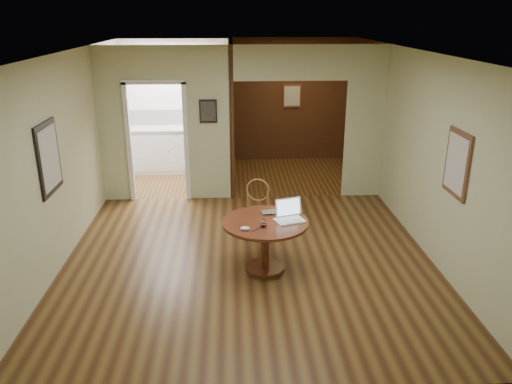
{
  "coord_description": "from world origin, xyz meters",
  "views": [
    {
      "loc": [
        -0.21,
        -6.08,
        3.21
      ],
      "look_at": [
        0.09,
        -0.2,
        1.08
      ],
      "focal_mm": 35.0,
      "sensor_mm": 36.0,
      "label": 1
    }
  ],
  "objects_px": {
    "dining_table": "(265,234)",
    "chair": "(257,206)",
    "closed_laptop": "(276,213)",
    "open_laptop": "(289,214)"
  },
  "relations": [
    {
      "from": "dining_table",
      "to": "chair",
      "type": "distance_m",
      "value": 1.0
    },
    {
      "from": "chair",
      "to": "open_laptop",
      "type": "distance_m",
      "value": 1.04
    },
    {
      "from": "dining_table",
      "to": "chair",
      "type": "relative_size",
      "value": 1.22
    },
    {
      "from": "chair",
      "to": "open_laptop",
      "type": "height_order",
      "value": "open_laptop"
    },
    {
      "from": "open_laptop",
      "to": "closed_laptop",
      "type": "bearing_deg",
      "value": 115.73
    },
    {
      "from": "open_laptop",
      "to": "chair",
      "type": "bearing_deg",
      "value": 93.2
    },
    {
      "from": "dining_table",
      "to": "chair",
      "type": "xyz_separation_m",
      "value": [
        -0.05,
        0.99,
        -0.01
      ]
    },
    {
      "from": "closed_laptop",
      "to": "chair",
      "type": "bearing_deg",
      "value": 94.91
    },
    {
      "from": "chair",
      "to": "closed_laptop",
      "type": "distance_m",
      "value": 0.83
    },
    {
      "from": "chair",
      "to": "closed_laptop",
      "type": "xyz_separation_m",
      "value": [
        0.21,
        -0.77,
        0.2
      ]
    }
  ]
}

